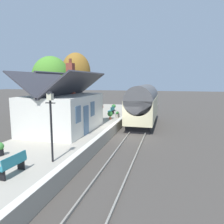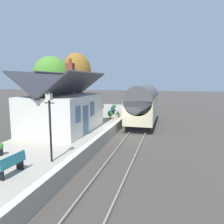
{
  "view_description": "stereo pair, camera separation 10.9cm",
  "coord_description": "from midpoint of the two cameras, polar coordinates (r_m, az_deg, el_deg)",
  "views": [
    {
      "loc": [
        -17.92,
        -3.45,
        4.85
      ],
      "look_at": [
        1.19,
        1.5,
        1.9
      ],
      "focal_mm": 34.65,
      "sensor_mm": 36.0,
      "label": 1
    },
    {
      "loc": [
        -17.9,
        -3.55,
        4.85
      ],
      "look_at": [
        1.19,
        1.5,
        1.9
      ],
      "focal_mm": 34.65,
      "sensor_mm": 36.0,
      "label": 2
    }
  ],
  "objects": [
    {
      "name": "planter_bench_left",
      "position": [
        27.63,
        0.33,
        1.2
      ],
      "size": [
        0.55,
        0.55,
        0.91
      ],
      "color": "black",
      "rests_on": "platform"
    },
    {
      "name": "platform",
      "position": [
        19.84,
        -7.55,
        -4.39
      ],
      "size": [
        32.0,
        5.64,
        0.9
      ],
      "primitive_type": "cube",
      "color": "#A39B8C",
      "rests_on": "ground"
    },
    {
      "name": "lamp_post_platform",
      "position": [
        10.57,
        -16.16,
        -0.08
      ],
      "size": [
        0.32,
        0.5,
        3.45
      ],
      "color": "black",
      "rests_on": "platform"
    },
    {
      "name": "ground_plane",
      "position": [
        18.88,
        3.36,
        -6.41
      ],
      "size": [
        160.0,
        160.0,
        0.0
      ],
      "primitive_type": "plane",
      "color": "#423D38"
    },
    {
      "name": "tree_far_right",
      "position": [
        34.16,
        -9.53,
        10.39
      ],
      "size": [
        4.72,
        4.31,
        8.95
      ],
      "color": "#4C3828",
      "rests_on": "ground"
    },
    {
      "name": "tree_mid_background",
      "position": [
        26.87,
        -15.88,
        8.82
      ],
      "size": [
        4.31,
        4.42,
        7.61
      ],
      "color": "#4C3828",
      "rests_on": "ground"
    },
    {
      "name": "station_building",
      "position": [
        17.34,
        -12.75,
        0.27
      ],
      "size": [
        7.19,
        4.61,
        5.66
      ],
      "color": "silver",
      "rests_on": "platform"
    },
    {
      "name": "rail_near",
      "position": [
        18.63,
        8.29,
        -6.47
      ],
      "size": [
        52.0,
        0.08,
        0.14
      ],
      "primitive_type": "cube",
      "color": "gray",
      "rests_on": "ground"
    },
    {
      "name": "planter_edge_far",
      "position": [
        21.85,
        -0.64,
        -0.71
      ],
      "size": [
        0.54,
        0.54,
        0.84
      ],
      "color": "#9E5138",
      "rests_on": "platform"
    },
    {
      "name": "train",
      "position": [
        23.26,
        8.0,
        1.9
      ],
      "size": [
        8.72,
        2.73,
        4.32
      ],
      "color": "black",
      "rests_on": "ground"
    },
    {
      "name": "planter_by_door",
      "position": [
        30.52,
        -2.95,
        1.55
      ],
      "size": [
        1.02,
        0.32,
        0.57
      ],
      "color": "#9E5138",
      "rests_on": "platform"
    },
    {
      "name": "bench_by_lamp",
      "position": [
        10.14,
        -25.05,
        -12.34
      ],
      "size": [
        1.42,
        0.5,
        0.88
      ],
      "color": "#26727F",
      "rests_on": "platform"
    },
    {
      "name": "bench_near_building",
      "position": [
        24.85,
        -0.24,
        0.46
      ],
      "size": [
        1.42,
        0.5,
        0.88
      ],
      "color": "#26727F",
      "rests_on": "platform"
    },
    {
      "name": "platform_edge_coping",
      "position": [
        18.92,
        -0.13,
        -3.52
      ],
      "size": [
        32.0,
        0.36,
        0.02
      ],
      "primitive_type": "cube",
      "color": "beige",
      "rests_on": "platform"
    },
    {
      "name": "planter_edge_near",
      "position": [
        12.9,
        -27.7,
        -8.53
      ],
      "size": [
        0.43,
        0.43,
        0.71
      ],
      "color": "black",
      "rests_on": "platform"
    },
    {
      "name": "planter_corner_building",
      "position": [
        22.89,
        1.27,
        -0.67
      ],
      "size": [
        0.77,
        0.32,
        0.64
      ],
      "color": "gray",
      "rests_on": "platform"
    },
    {
      "name": "rail_far",
      "position": [
        18.83,
        3.9,
        -6.24
      ],
      "size": [
        52.0,
        0.08,
        0.14
      ],
      "primitive_type": "cube",
      "color": "gray",
      "rests_on": "ground"
    },
    {
      "name": "station_sign_board",
      "position": [
        26.77,
        3.37,
        2.56
      ],
      "size": [
        0.96,
        0.06,
        1.57
      ],
      "color": "black",
      "rests_on": "platform"
    }
  ]
}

